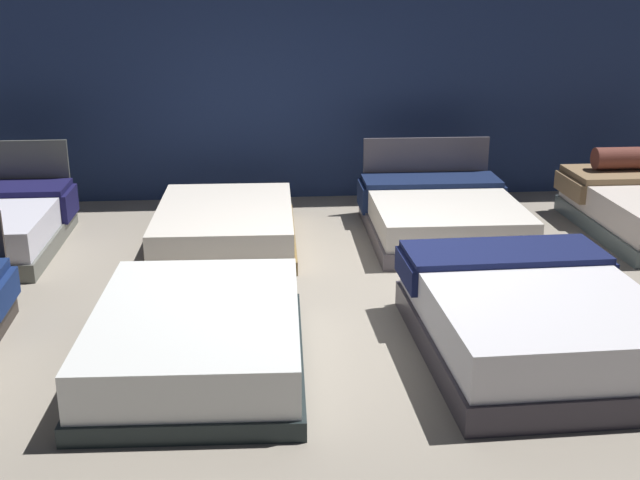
% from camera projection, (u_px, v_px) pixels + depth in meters
% --- Properties ---
extents(ground_plane, '(18.00, 18.00, 0.02)m').
position_uv_depth(ground_plane, '(350.00, 294.00, 7.12)').
color(ground_plane, gray).
extents(showroom_back_wall, '(18.00, 0.06, 3.50)m').
position_uv_depth(showroom_back_wall, '(319.00, 58.00, 9.73)').
color(showroom_back_wall, navy).
rests_on(showroom_back_wall, ground_plane).
extents(bed_1, '(1.58, 2.12, 0.46)m').
position_uv_depth(bed_1, '(198.00, 338.00, 5.70)').
color(bed_1, black).
rests_on(bed_1, ground_plane).
extents(bed_2, '(1.70, 2.19, 0.59)m').
position_uv_depth(bed_2, '(531.00, 319.00, 5.89)').
color(bed_2, '#322E36').
rests_on(bed_2, ground_plane).
extents(bed_5, '(1.51, 2.07, 0.40)m').
position_uv_depth(bed_5, '(225.00, 226.00, 8.38)').
color(bed_5, brown).
rests_on(bed_5, ground_plane).
extents(bed_6, '(1.65, 2.08, 0.90)m').
position_uv_depth(bed_6, '(441.00, 215.00, 8.64)').
color(bed_6, '#544D54').
rests_on(bed_6, ground_plane).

